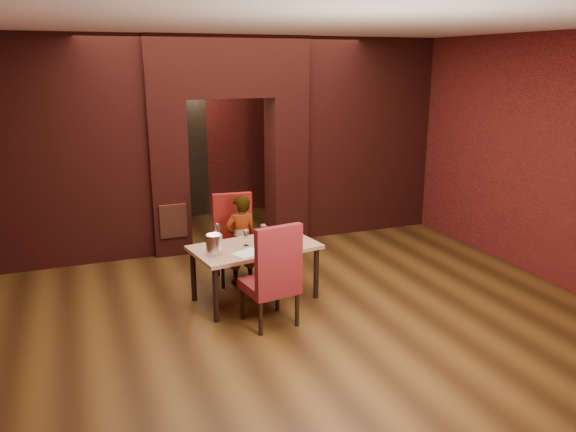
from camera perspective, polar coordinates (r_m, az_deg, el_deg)
name	(u,v)px	position (r m, az deg, el deg)	size (l,w,h in m)	color
floor	(274,289)	(7.28, -1.48, -7.37)	(8.00, 8.00, 0.00)	#492D12
ceiling	(272,27)	(6.73, -1.67, 18.65)	(7.00, 8.00, 0.04)	silver
wall_back	(199,130)	(10.64, -9.00, 8.63)	(7.00, 0.04, 3.20)	maroon
wall_front	(510,282)	(3.47, 21.66, -6.29)	(7.00, 0.04, 3.20)	maroon
wall_right	(502,150)	(8.65, 20.95, 6.28)	(0.04, 8.00, 3.20)	maroon
pillar_left	(168,177)	(8.59, -12.13, 3.85)	(0.55, 0.55, 2.30)	maroon
pillar_right	(286,169)	(9.08, -0.19, 4.80)	(0.55, 0.55, 2.30)	maroon
lintel	(226,67)	(8.62, -6.30, 14.85)	(2.45, 0.55, 0.90)	maroon
wing_wall_left	(63,153)	(8.41, -21.87, 5.96)	(2.27, 0.35, 3.20)	maroon
wing_wall_right	(364,137)	(9.60, 7.76, 7.96)	(2.27, 0.35, 3.20)	maroon
vent_panel	(173,221)	(8.44, -11.56, -0.51)	(0.40, 0.03, 0.50)	#A54A30
rear_door	(180,161)	(10.58, -10.92, 5.49)	(0.90, 0.08, 2.10)	black
rear_door_frame	(180,162)	(10.54, -10.88, 5.46)	(1.02, 0.04, 2.22)	black
dining_table	(255,272)	(6.86, -3.36, -5.75)	(1.47, 0.83, 0.69)	tan
chair_far	(236,239)	(7.38, -5.31, -2.39)	(0.52, 0.52, 1.14)	maroon
chair_near	(269,273)	(6.16, -1.94, -5.81)	(0.54, 0.54, 1.18)	maroon
person_seated	(241,240)	(7.29, -4.80, -2.42)	(0.43, 0.28, 1.19)	beige
wine_glass_a	(246,238)	(6.72, -4.28, -2.23)	(0.08, 0.08, 0.19)	white
wine_glass_b	(264,233)	(6.85, -2.50, -1.77)	(0.09, 0.09, 0.21)	white
wine_glass_c	(272,238)	(6.70, -1.61, -2.22)	(0.08, 0.08, 0.20)	silver
tasting_sheet	(248,253)	(6.49, -4.07, -3.76)	(0.33, 0.24, 0.00)	white
wine_bucket	(214,244)	(6.46, -7.52, -2.88)	(0.19, 0.19, 0.23)	silver
water_bottle	(218,234)	(6.77, -7.14, -1.84)	(0.06, 0.06, 0.27)	white
potted_plant	(287,257)	(7.73, -0.10, -4.18)	(0.41, 0.35, 0.45)	#296E1F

